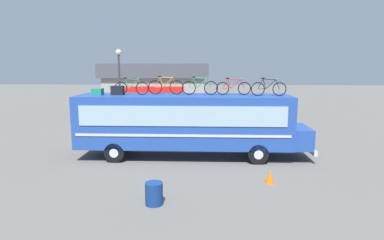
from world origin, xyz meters
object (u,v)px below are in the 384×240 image
at_px(rooftop_bicycle_1, 131,88).
at_px(street_lamp, 119,80).
at_px(bus, 187,121).
at_px(luggage_bag_2, 118,90).
at_px(rooftop_bicycle_3, 200,87).
at_px(traffic_cone, 270,177).
at_px(rooftop_bicycle_5, 269,88).
at_px(rooftop_bicycle_4, 233,88).
at_px(rooftop_bicycle_2, 166,87).
at_px(trash_bin, 154,194).
at_px(luggage_bag_1, 98,92).

distance_m(rooftop_bicycle_1, street_lamp, 6.91).
height_order(bus, luggage_bag_2, luggage_bag_2).
xyz_separation_m(rooftop_bicycle_3, traffic_cone, (2.84, -3.88, -3.25)).
height_order(luggage_bag_2, rooftop_bicycle_5, rooftop_bicycle_5).
distance_m(luggage_bag_2, rooftop_bicycle_1, 0.71).
bearing_deg(rooftop_bicycle_5, rooftop_bicycle_3, 171.34).
relative_size(rooftop_bicycle_1, rooftop_bicycle_4, 1.00).
bearing_deg(luggage_bag_2, bus, -0.20).
height_order(rooftop_bicycle_1, rooftop_bicycle_2, rooftop_bicycle_2).
xyz_separation_m(rooftop_bicycle_4, rooftop_bicycle_5, (1.64, -0.50, 0.01)).
relative_size(rooftop_bicycle_2, rooftop_bicycle_5, 1.06).
xyz_separation_m(rooftop_bicycle_3, trash_bin, (-1.41, -6.08, -3.14)).
relative_size(rooftop_bicycle_3, rooftop_bicycle_4, 1.04).
height_order(luggage_bag_2, rooftop_bicycle_2, rooftop_bicycle_2).
xyz_separation_m(luggage_bag_1, rooftop_bicycle_4, (6.71, 0.37, 0.20)).
bearing_deg(rooftop_bicycle_1, rooftop_bicycle_4, 1.62).
height_order(bus, luggage_bag_1, luggage_bag_1).
xyz_separation_m(rooftop_bicycle_3, rooftop_bicycle_5, (3.30, -0.50, -0.01)).
bearing_deg(rooftop_bicycle_1, rooftop_bicycle_2, 10.88).
xyz_separation_m(rooftop_bicycle_2, trash_bin, (0.32, -6.25, -3.15)).
bearing_deg(luggage_bag_1, street_lamp, 95.56).
distance_m(luggage_bag_2, rooftop_bicycle_2, 2.40).
relative_size(luggage_bag_1, rooftop_bicycle_5, 0.30).
relative_size(rooftop_bicycle_2, rooftop_bicycle_4, 1.04).
distance_m(rooftop_bicycle_1, rooftop_bicycle_4, 5.07).
height_order(rooftop_bicycle_1, rooftop_bicycle_3, rooftop_bicycle_3).
height_order(rooftop_bicycle_2, rooftop_bicycle_5, rooftop_bicycle_2).
height_order(luggage_bag_1, luggage_bag_2, luggage_bag_2).
distance_m(bus, rooftop_bicycle_3, 1.81).
relative_size(bus, rooftop_bicycle_1, 6.76).
height_order(bus, rooftop_bicycle_1, rooftop_bicycle_1).
distance_m(luggage_bag_1, luggage_bag_2, 0.97).
bearing_deg(rooftop_bicycle_4, rooftop_bicycle_2, 176.97).
relative_size(luggage_bag_2, rooftop_bicycle_3, 0.34).
bearing_deg(street_lamp, rooftop_bicycle_2, -57.31).
bearing_deg(rooftop_bicycle_3, traffic_cone, -53.82).
height_order(luggage_bag_2, rooftop_bicycle_3, rooftop_bicycle_3).
relative_size(rooftop_bicycle_2, rooftop_bicycle_3, 1.00).
bearing_deg(rooftop_bicycle_2, luggage_bag_1, -170.67).
bearing_deg(rooftop_bicycle_5, bus, 175.45).
xyz_separation_m(luggage_bag_2, rooftop_bicycle_1, (0.69, 0.03, 0.14)).
height_order(rooftop_bicycle_3, rooftop_bicycle_5, rooftop_bicycle_3).
bearing_deg(traffic_cone, bus, 133.09).
relative_size(bus, street_lamp, 2.05).
xyz_separation_m(rooftop_bicycle_1, rooftop_bicycle_2, (1.68, 0.32, 0.03)).
relative_size(luggage_bag_1, rooftop_bicycle_2, 0.28).
xyz_separation_m(luggage_bag_2, traffic_cone, (6.93, -3.70, -3.09)).
xyz_separation_m(rooftop_bicycle_5, street_lamp, (-9.00, 6.87, 0.07)).
distance_m(bus, traffic_cone, 5.28).
distance_m(luggage_bag_2, trash_bin, 7.14).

